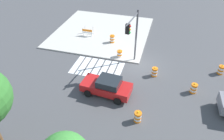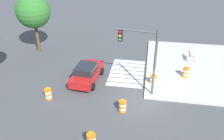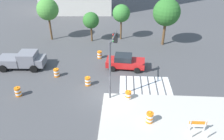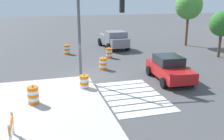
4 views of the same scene
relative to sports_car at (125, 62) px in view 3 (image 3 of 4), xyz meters
name	(u,v)px [view 3 (image 3 of 4)]	position (x,y,z in m)	size (l,w,h in m)	color
ground_plane	(104,94)	(-1.94, -5.15, -0.81)	(120.00, 120.00, 0.00)	#474749
crosswalk_stripes	(145,85)	(2.06, -3.35, -0.80)	(5.10, 3.20, 0.02)	silver
sports_car	(125,62)	(0.00, 0.00, 0.00)	(4.43, 2.40, 1.63)	red
pickup_truck	(24,60)	(-11.44, -0.51, 0.16)	(5.22, 2.50, 1.92)	slate
traffic_barrel_near_corner	(18,92)	(-9.92, -5.75, -0.36)	(0.56, 0.56, 1.02)	orange
traffic_barrel_crosswalk_end	(88,81)	(-3.69, -3.65, -0.36)	(0.56, 0.56, 1.02)	orange
traffic_barrel_median_near	(128,96)	(0.32, -5.81, -0.36)	(0.56, 0.56, 1.02)	orange
traffic_barrel_median_far	(56,73)	(-7.28, -2.18, -0.36)	(0.56, 0.56, 1.02)	orange
traffic_barrel_far_curb	(100,55)	(-3.12, 2.34, -0.36)	(0.56, 0.56, 1.02)	orange
traffic_barrel_on_sidewalk	(150,117)	(1.97, -8.70, -0.21)	(0.56, 0.56, 1.02)	orange
construction_barricade	(198,126)	(5.44, -9.57, -0.09)	(1.30, 0.78, 1.00)	silver
traffic_light_pole	(112,55)	(-1.20, -4.62, 3.10)	(0.65, 3.27, 5.50)	#4C4C51
street_tree_streetside_near	(48,10)	(-10.81, 7.94, 3.61)	(3.00, 3.00, 5.94)	brown
street_tree_streetside_mid	(167,12)	(5.32, 6.99, 3.71)	(3.57, 3.57, 6.33)	brown
street_tree_streetside_far	(91,20)	(-4.81, 7.70, 2.23)	(2.27, 2.27, 4.21)	brown
street_tree_corner_lot	(121,13)	(-0.61, 8.67, 3.01)	(2.47, 2.47, 5.08)	brown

